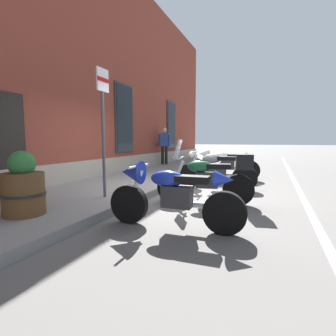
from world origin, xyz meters
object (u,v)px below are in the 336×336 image
parking_sign (103,115)px  barrel_planter (23,188)px  motorcycle_grey_naked (215,171)px  motorcycle_white_sport (223,163)px  pedestrian_blue_top (164,144)px  motorcycle_blue_sport (168,192)px  motorcycle_green_touring (210,177)px

parking_sign → barrel_planter: bearing=165.3°
motorcycle_grey_naked → motorcycle_white_sport: size_ratio=1.00×
motorcycle_grey_naked → pedestrian_blue_top: bearing=36.3°
motorcycle_blue_sport → pedestrian_blue_top: pedestrian_blue_top is taller
barrel_planter → parking_sign: bearing=-14.7°
motorcycle_white_sport → barrel_planter: barrel_planter is taller
motorcycle_green_touring → motorcycle_white_sport: bearing=5.4°
motorcycle_white_sport → motorcycle_grey_naked: bearing=-177.3°
motorcycle_green_touring → motorcycle_grey_naked: (1.64, 0.24, -0.06)m
motorcycle_green_touring → motorcycle_grey_naked: bearing=8.3°
motorcycle_blue_sport → motorcycle_grey_naked: bearing=-0.0°
motorcycle_blue_sport → motorcycle_grey_naked: motorcycle_grey_naked is taller
motorcycle_green_touring → motorcycle_white_sport: motorcycle_green_touring is taller
motorcycle_grey_naked → pedestrian_blue_top: pedestrian_blue_top is taller
motorcycle_white_sport → pedestrian_blue_top: pedestrian_blue_top is taller
motorcycle_grey_naked → barrel_planter: bearing=152.0°
motorcycle_green_touring → motorcycle_white_sport: (3.38, 0.32, 0.01)m
motorcycle_grey_naked → barrel_planter: barrel_planter is taller
motorcycle_blue_sport → parking_sign: 2.31m
motorcycle_white_sport → barrel_planter: bearing=160.3°
motorcycle_green_touring → motorcycle_grey_naked: size_ratio=0.92×
motorcycle_grey_naked → motorcycle_white_sport: (1.74, 0.08, 0.07)m
motorcycle_green_touring → barrel_planter: motorcycle_green_touring is taller
parking_sign → motorcycle_grey_naked: bearing=-34.9°
motorcycle_grey_naked → barrel_planter: 4.56m
pedestrian_blue_top → barrel_planter: bearing=-171.8°
motorcycle_white_sport → barrel_planter: size_ratio=2.15×
pedestrian_blue_top → barrel_planter: pedestrian_blue_top is taller
motorcycle_grey_naked → pedestrian_blue_top: 5.76m
motorcycle_green_touring → pedestrian_blue_top: 7.25m
barrel_planter → motorcycle_grey_naked: bearing=-28.0°
motorcycle_white_sport → pedestrian_blue_top: (2.88, 3.30, 0.57)m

